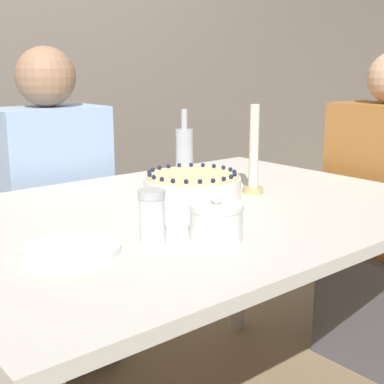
{
  "coord_description": "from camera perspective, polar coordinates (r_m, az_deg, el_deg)",
  "views": [
    {
      "loc": [
        -0.92,
        -1.11,
        1.15
      ],
      "look_at": [
        0.01,
        0.0,
        0.8
      ],
      "focal_mm": 50.0,
      "sensor_mm": 36.0,
      "label": 1
    }
  ],
  "objects": [
    {
      "name": "cake",
      "position": [
        1.49,
        0.0,
        0.15
      ],
      "size": [
        0.27,
        0.27,
        0.1
      ],
      "color": "white",
      "rests_on": "dining_table"
    },
    {
      "name": "person_woman_floral",
      "position": [
        2.2,
        19.48,
        -4.06
      ],
      "size": [
        0.34,
        0.4,
        1.2
      ],
      "rotation": [
        0.0,
        0.0,
        1.57
      ],
      "color": "#595960",
      "rests_on": "ground_plane"
    },
    {
      "name": "bottle",
      "position": [
        1.83,
        -0.81,
        4.14
      ],
      "size": [
        0.06,
        0.06,
        0.25
      ],
      "color": "#B2B7BC",
      "rests_on": "dining_table"
    },
    {
      "name": "dining_table",
      "position": [
        1.53,
        -0.37,
        -5.61
      ],
      "size": [
        1.42,
        1.02,
        0.76
      ],
      "color": "beige",
      "rests_on": "ground_plane"
    },
    {
      "name": "sugar_bowl",
      "position": [
        1.21,
        2.59,
        -3.15
      ],
      "size": [
        0.12,
        0.12,
        0.11
      ],
      "color": "white",
      "rests_on": "dining_table"
    },
    {
      "name": "candle",
      "position": [
        1.65,
        6.59,
        3.65
      ],
      "size": [
        0.06,
        0.06,
        0.27
      ],
      "color": "tan",
      "rests_on": "dining_table"
    },
    {
      "name": "person_man_blue_shirt",
      "position": [
        2.1,
        -14.4,
        -4.11
      ],
      "size": [
        0.4,
        0.34,
        1.22
      ],
      "rotation": [
        0.0,
        0.0,
        3.14
      ],
      "color": "#2D2D38",
      "rests_on": "ground_plane"
    },
    {
      "name": "sugar_shaker",
      "position": [
        1.16,
        -4.28,
        -2.77
      ],
      "size": [
        0.06,
        0.06,
        0.13
      ],
      "color": "white",
      "rests_on": "dining_table"
    },
    {
      "name": "plate_stack",
      "position": [
        1.16,
        -12.7,
        -6.0
      ],
      "size": [
        0.21,
        0.21,
        0.02
      ],
      "color": "white",
      "rests_on": "dining_table"
    }
  ]
}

